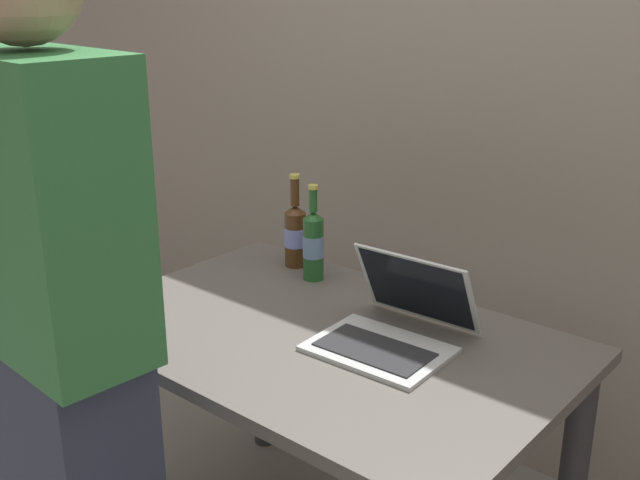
# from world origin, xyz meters

# --- Properties ---
(desk) EXTENTS (1.24, 0.81, 0.75)m
(desk) POSITION_xyz_m (0.00, 0.00, 0.62)
(desk) COLOR #56514C
(desk) RESTS_ON ground
(laptop) EXTENTS (0.34, 0.36, 0.21)m
(laptop) POSITION_xyz_m (0.17, 0.07, 0.79)
(laptop) COLOR #B7BABC
(laptop) RESTS_ON desk
(beer_bottle_brown) EXTENTS (0.06, 0.06, 0.29)m
(beer_bottle_brown) POSITION_xyz_m (-0.26, 0.27, 0.86)
(beer_bottle_brown) COLOR #1E5123
(beer_bottle_brown) RESTS_ON desk
(beer_bottle_dark) EXTENTS (0.07, 0.07, 0.30)m
(beer_bottle_dark) POSITION_xyz_m (-0.37, 0.31, 0.85)
(beer_bottle_dark) COLOR #472B14
(beer_bottle_dark) RESTS_ON desk
(person_figure) EXTENTS (0.42, 0.31, 1.74)m
(person_figure) POSITION_xyz_m (-0.14, -0.64, 0.90)
(person_figure) COLOR #2D3347
(person_figure) RESTS_ON ground
(back_wall) EXTENTS (6.00, 0.10, 2.60)m
(back_wall) POSITION_xyz_m (0.00, 0.87, 1.30)
(back_wall) COLOR gray
(back_wall) RESTS_ON ground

